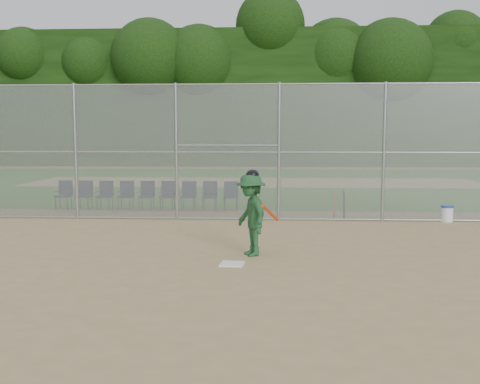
{
  "coord_description": "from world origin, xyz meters",
  "views": [
    {
      "loc": [
        0.69,
        -10.53,
        2.47
      ],
      "look_at": [
        0.0,
        2.5,
        1.1
      ],
      "focal_mm": 40.0,
      "sensor_mm": 36.0,
      "label": 1
    }
  ],
  "objects_px": {
    "home_plate": "(232,264)",
    "chair_0": "(63,195)",
    "batter_at_plate": "(251,214)",
    "water_cooler": "(447,213)"
  },
  "relations": [
    {
      "from": "water_cooler",
      "to": "chair_0",
      "type": "distance_m",
      "value": 12.25
    },
    {
      "from": "home_plate",
      "to": "batter_at_plate",
      "type": "bearing_deg",
      "value": 67.71
    },
    {
      "from": "batter_at_plate",
      "to": "water_cooler",
      "type": "height_order",
      "value": "batter_at_plate"
    },
    {
      "from": "home_plate",
      "to": "batter_at_plate",
      "type": "height_order",
      "value": "batter_at_plate"
    },
    {
      "from": "home_plate",
      "to": "chair_0",
      "type": "relative_size",
      "value": 0.47
    },
    {
      "from": "home_plate",
      "to": "batter_at_plate",
      "type": "relative_size",
      "value": 0.25
    },
    {
      "from": "home_plate",
      "to": "water_cooler",
      "type": "height_order",
      "value": "water_cooler"
    },
    {
      "from": "home_plate",
      "to": "chair_0",
      "type": "height_order",
      "value": "chair_0"
    },
    {
      "from": "home_plate",
      "to": "chair_0",
      "type": "xyz_separation_m",
      "value": [
        -6.23,
        7.49,
        0.47
      ]
    },
    {
      "from": "batter_at_plate",
      "to": "chair_0",
      "type": "bearing_deg",
      "value": 134.51
    }
  ]
}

